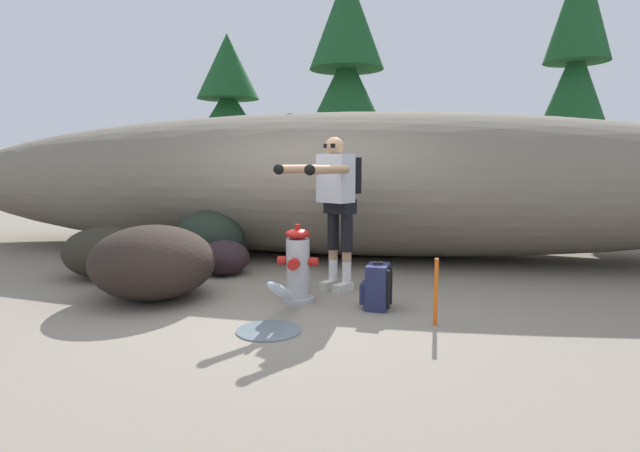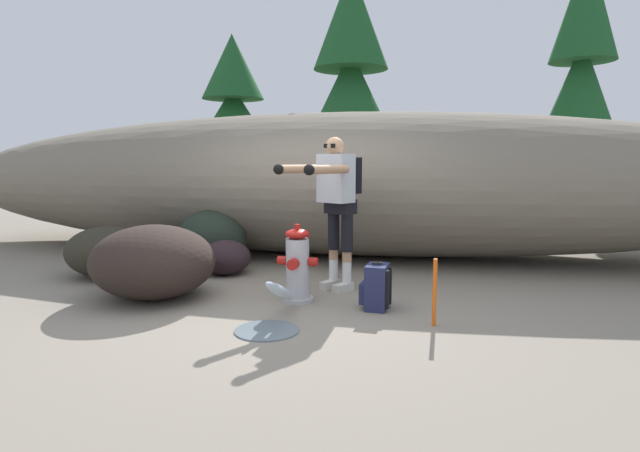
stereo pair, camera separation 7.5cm
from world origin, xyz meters
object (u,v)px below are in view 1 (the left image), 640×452
fire_hydrant (298,266)px  utility_worker (336,194)px  boulder_large (104,252)px  survey_stake (436,292)px  spare_backpack (377,287)px  boulder_mid (153,262)px  boulder_small (210,239)px  boulder_outlier (224,258)px

fire_hydrant → utility_worker: utility_worker is taller
fire_hydrant → boulder_large: bearing=168.2°
fire_hydrant → survey_stake: bearing=-19.7°
spare_backpack → boulder_mid: 2.35m
fire_hydrant → utility_worker: 0.93m
spare_backpack → boulder_small: (-2.43, 1.50, 0.17)m
spare_backpack → boulder_mid: bearing=6.0°
fire_hydrant → spare_backpack: bearing=-6.7°
utility_worker → boulder_outlier: (-1.53, 0.46, -0.86)m
boulder_mid → boulder_outlier: size_ratio=2.04×
boulder_large → boulder_outlier: boulder_large is taller
fire_hydrant → boulder_small: fire_hydrant is taller
utility_worker → survey_stake: bearing=76.9°
utility_worker → boulder_mid: size_ratio=1.30×
boulder_large → survey_stake: 4.16m
boulder_small → boulder_outlier: boulder_small is taller
boulder_mid → utility_worker: bearing=22.1°
boulder_mid → survey_stake: boulder_mid is taller
boulder_outlier → utility_worker: bearing=-16.7°
utility_worker → boulder_mid: (-1.81, -0.74, -0.70)m
spare_backpack → boulder_mid: boulder_mid is taller
boulder_outlier → fire_hydrant: bearing=-38.6°
utility_worker → boulder_large: 3.03m
spare_backpack → boulder_small: 2.86m
boulder_small → boulder_mid: bearing=-86.8°
boulder_large → boulder_mid: boulder_mid is taller
spare_backpack → boulder_outlier: spare_backpack is taller
boulder_large → survey_stake: (4.02, -1.05, -0.01)m
boulder_large → boulder_small: bearing=39.4°
boulder_mid → boulder_outlier: bearing=76.4°
boulder_mid → boulder_small: 1.62m
boulder_small → fire_hydrant: bearing=-41.0°
boulder_outlier → survey_stake: (2.61, -1.47, 0.08)m
boulder_small → boulder_outlier: size_ratio=1.45×
boulder_large → boulder_outlier: bearing=16.8°
fire_hydrant → boulder_mid: size_ratio=0.61×
spare_backpack → boulder_large: bearing=-7.5°
utility_worker → survey_stake: (1.09, -1.02, -0.78)m
spare_backpack → survey_stake: size_ratio=0.78×
utility_worker → boulder_outlier: size_ratio=2.65×
spare_backpack → boulder_large: boulder_large is taller
boulder_mid → boulder_large: bearing=145.5°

